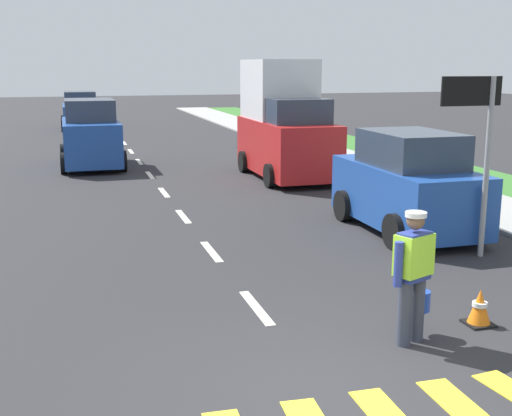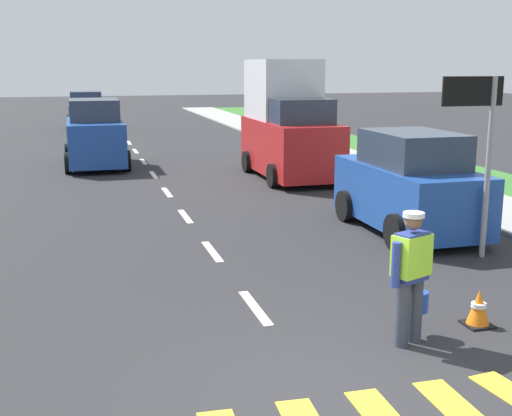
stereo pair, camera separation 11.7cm
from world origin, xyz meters
name	(u,v)px [view 1 (the left image)]	position (x,y,z in m)	size (l,w,h in m)	color
ground_plane	(130,151)	(0.00, 21.00, 0.00)	(96.00, 96.00, 0.00)	#28282B
sidewalk_right	(434,190)	(7.20, 10.00, 0.00)	(2.40, 72.00, 0.14)	#9E9E99
grass_verge_right	(508,186)	(9.60, 10.00, 0.00)	(2.40, 72.00, 0.06)	#38722D
lane_center_line	(121,139)	(0.00, 25.20, 0.00)	(0.14, 46.40, 0.01)	silver
road_worker	(414,270)	(1.52, 1.04, 0.93)	(0.68, 0.55, 1.67)	#383D4C
lane_direction_sign	(478,123)	(4.39, 4.11, 2.41)	(1.16, 0.11, 3.20)	gray
traffic_cone_near	(480,307)	(2.68, 1.29, 0.24)	(0.36, 0.36, 0.49)	black
delivery_truck	(285,124)	(3.96, 13.28, 1.61)	(2.16, 4.60, 3.54)	red
car_parked_curbside	(408,186)	(4.22, 6.12, 0.96)	(1.96, 3.87, 2.07)	#1E4799
car_oncoming_third	(81,112)	(-1.61, 30.85, 0.92)	(2.05, 3.96, 1.99)	#1E4799
car_oncoming_second	(91,136)	(-1.65, 16.95, 1.05)	(2.05, 3.93, 2.26)	#1E4799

